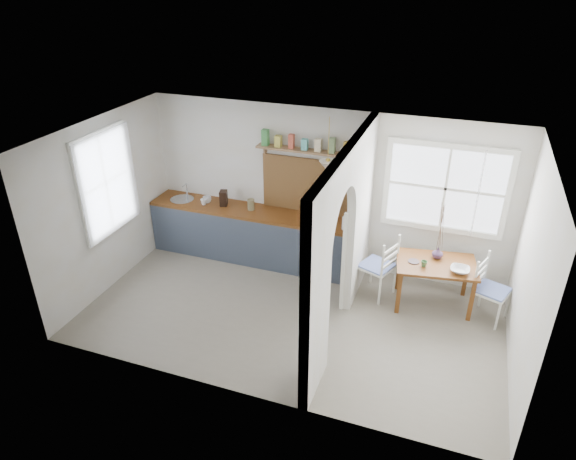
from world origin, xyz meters
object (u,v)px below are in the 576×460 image
(dining_table, at_px, (433,284))
(chair_left, at_px, (377,265))
(chair_right, at_px, (492,290))
(vase, at_px, (438,253))
(kettle, at_px, (347,222))

(dining_table, distance_m, chair_left, 0.85)
(dining_table, bearing_deg, chair_right, -15.44)
(chair_right, distance_m, vase, 0.88)
(dining_table, bearing_deg, chair_left, 171.61)
(chair_right, bearing_deg, vase, 94.07)
(chair_left, height_order, chair_right, chair_left)
(chair_right, bearing_deg, chair_left, 108.07)
(dining_table, height_order, chair_right, chair_right)
(vase, bearing_deg, kettle, 177.83)
(dining_table, bearing_deg, kettle, 162.17)
(chair_right, distance_m, kettle, 2.25)
(vase, bearing_deg, chair_left, -168.59)
(chair_left, xyz_separation_m, kettle, (-0.54, 0.22, 0.52))
(chair_right, bearing_deg, dining_table, 104.43)
(chair_right, height_order, kettle, kettle)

